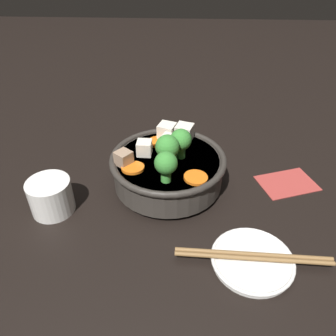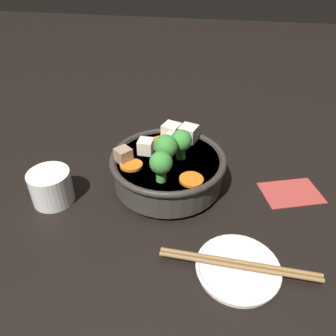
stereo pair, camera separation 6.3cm
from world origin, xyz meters
TOP-DOWN VIEW (x-y plane):
  - ground_plane at (0.00, 0.00)m, footprint 3.00×3.00m
  - stirfry_bowl at (0.00, 0.00)m, footprint 0.22×0.22m
  - side_saucer at (-0.14, 0.18)m, footprint 0.13×0.13m
  - tea_cup at (0.20, 0.08)m, footprint 0.08×0.08m
  - napkin at (-0.24, -0.02)m, footprint 0.13×0.11m
  - chopsticks_pair at (-0.14, 0.18)m, footprint 0.24×0.02m

SIDE VIEW (x-z plane):
  - ground_plane at x=0.00m, z-range 0.00..0.00m
  - napkin at x=-0.24m, z-range 0.00..0.00m
  - side_saucer at x=-0.14m, z-range 0.00..0.01m
  - chopsticks_pair at x=-0.14m, z-range 0.01..0.02m
  - tea_cup at x=0.20m, z-range 0.00..0.06m
  - stirfry_bowl at x=0.00m, z-range -0.02..0.11m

